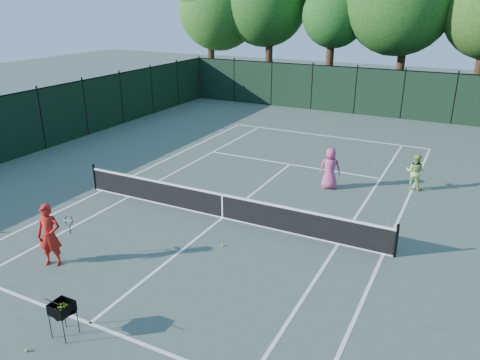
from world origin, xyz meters
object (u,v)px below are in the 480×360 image
at_px(player_pink, 330,168).
at_px(loose_ball_near_cart, 26,350).
at_px(coach, 49,235).
at_px(loose_ball_midcourt, 223,245).
at_px(ball_hopper, 62,308).
at_px(player_green, 415,172).

relative_size(player_pink, loose_ball_near_cart, 24.74).
xyz_separation_m(coach, loose_ball_near_cart, (2.30, -2.87, -0.89)).
height_order(coach, loose_ball_midcourt, coach).
height_order(coach, player_pink, coach).
xyz_separation_m(loose_ball_near_cart, loose_ball_midcourt, (1.51, 5.98, 0.00)).
bearing_deg(ball_hopper, loose_ball_near_cart, -96.62).
xyz_separation_m(ball_hopper, loose_ball_near_cart, (-0.35, -0.78, -0.69)).
bearing_deg(player_pink, coach, 46.38).
bearing_deg(coach, player_green, 28.11).
bearing_deg(loose_ball_midcourt, player_green, 59.28).
bearing_deg(player_pink, loose_ball_midcourt, 62.58).
xyz_separation_m(player_pink, player_green, (3.02, 1.45, -0.11)).
bearing_deg(ball_hopper, coach, 159.14).
bearing_deg(player_pink, player_green, -168.25).
distance_m(coach, loose_ball_near_cart, 3.78).
height_order(coach, player_green, coach).
xyz_separation_m(coach, loose_ball_midcourt, (3.81, 3.12, -0.89)).
xyz_separation_m(ball_hopper, loose_ball_midcourt, (1.16, 5.20, -0.69)).
relative_size(coach, loose_ball_near_cart, 27.16).
bearing_deg(loose_ball_midcourt, loose_ball_near_cart, -104.18).
bearing_deg(coach, loose_ball_near_cart, -75.28).
height_order(loose_ball_near_cart, loose_ball_midcourt, same).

